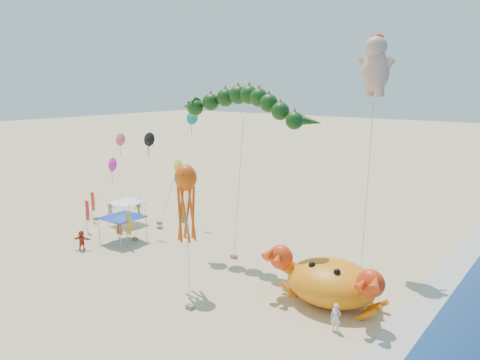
# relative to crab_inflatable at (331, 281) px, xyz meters

# --- Properties ---
(ground) EXTENTS (320.00, 320.00, 0.00)m
(ground) POSITION_rel_crab_inflatable_xyz_m (-7.16, 0.51, -1.53)
(ground) COLOR #D1B784
(ground) RESTS_ON ground
(foam_strip) EXTENTS (320.00, 320.00, 0.00)m
(foam_strip) POSITION_rel_crab_inflatable_xyz_m (4.84, 0.51, -1.52)
(foam_strip) COLOR silver
(foam_strip) RESTS_ON ground
(crab_inflatable) EXTENTS (7.92, 5.16, 3.47)m
(crab_inflatable) POSITION_rel_crab_inflatable_xyz_m (0.00, 0.00, 0.00)
(crab_inflatable) COLOR orange
(crab_inflatable) RESTS_ON ground
(dragon_kite) EXTENTS (12.19, 2.45, 13.21)m
(dragon_kite) POSITION_rel_crab_inflatable_xyz_m (-9.10, 2.67, 10.34)
(dragon_kite) COLOR #12370F
(dragon_kite) RESTS_ON ground
(cherub_kite) EXTENTS (2.66, 5.21, 17.31)m
(cherub_kite) POSITION_rel_crab_inflatable_xyz_m (-1.28, 8.64, 13.64)
(cherub_kite) COLOR #E6AA8C
(cherub_kite) RESTS_ON ground
(octopus_kite) EXTENTS (3.41, 3.20, 8.57)m
(octopus_kite) POSITION_rel_crab_inflatable_xyz_m (-8.96, -3.65, 4.82)
(octopus_kite) COLOR #EE500C
(octopus_kite) RESTS_ON ground
(canopy_blue) EXTENTS (3.44, 3.44, 2.71)m
(canopy_blue) POSITION_rel_crab_inflatable_xyz_m (-20.08, -0.27, 0.91)
(canopy_blue) COLOR gray
(canopy_blue) RESTS_ON ground
(canopy_white) EXTENTS (3.12, 3.12, 2.71)m
(canopy_white) POSITION_rel_crab_inflatable_xyz_m (-24.05, 3.44, 0.91)
(canopy_white) COLOR gray
(canopy_white) RESTS_ON ground
(feather_flags) EXTENTS (10.88, 5.30, 3.20)m
(feather_flags) POSITION_rel_crab_inflatable_xyz_m (-22.01, 1.18, 0.48)
(feather_flags) COLOR gray
(feather_flags) RESTS_ON ground
(beachgoers) EXTENTS (29.78, 11.56, 1.88)m
(beachgoers) POSITION_rel_crab_inflatable_xyz_m (-22.12, 1.35, -0.66)
(beachgoers) COLOR silver
(beachgoers) RESTS_ON ground
(small_kites) EXTENTS (8.89, 10.35, 11.18)m
(small_kites) POSITION_rel_crab_inflatable_xyz_m (-22.20, 4.85, 5.54)
(small_kites) COLOR black
(small_kites) RESTS_ON ground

